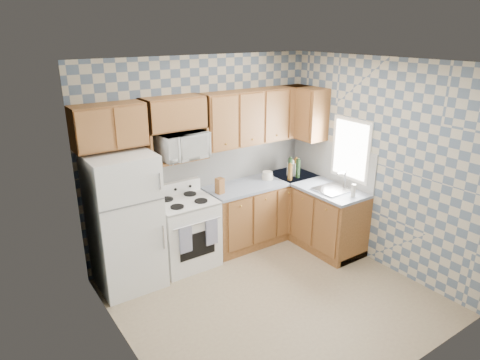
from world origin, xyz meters
The scene contains 30 objects.
floor centered at (0.00, 0.00, 0.00)m, with size 3.40×3.40×0.00m, color #836D54.
back_wall centered at (0.00, 1.60, 1.35)m, with size 3.40×0.02×2.70m, color slate.
right_wall centered at (1.70, 0.00, 1.35)m, with size 0.02×3.20×2.70m, color slate.
backsplash_back centered at (0.40, 1.59, 1.20)m, with size 2.60×0.01×0.56m, color silver.
backsplash_right centered at (1.69, 0.80, 1.20)m, with size 0.01×1.60×0.56m, color silver.
refrigerator centered at (-1.27, 1.25, 0.84)m, with size 0.75×0.70×1.68m, color white.
stove_body centered at (-0.47, 1.28, 0.45)m, with size 0.76×0.65×0.90m, color white.
cooktop centered at (-0.47, 1.28, 0.91)m, with size 0.76×0.65×0.03m, color silver.
backguard centered at (-0.47, 1.55, 1.00)m, with size 0.76×0.08×0.17m, color white.
dish_towel_left centered at (-0.64, 0.93, 0.55)m, with size 0.17×0.03×0.35m, color navy.
dish_towel_right centered at (-0.27, 0.93, 0.55)m, with size 0.17×0.03×0.35m, color navy.
base_cabinets_back centered at (0.82, 1.30, 0.44)m, with size 1.75×0.60×0.88m, color brown.
base_cabinets_right centered at (1.40, 0.80, 0.44)m, with size 0.60×1.60×0.88m, color brown.
countertop_back centered at (0.82, 1.30, 0.90)m, with size 1.77×0.63×0.04m, color slate.
countertop_right centered at (1.40, 0.80, 0.90)m, with size 0.63×1.60×0.04m, color slate.
upper_cabinets_back centered at (0.82, 1.44, 1.85)m, with size 1.75×0.33×0.74m, color brown.
upper_cabinets_fridge centered at (-1.29, 1.44, 1.97)m, with size 0.82×0.33×0.50m, color brown.
upper_cabinets_right centered at (1.53, 1.25, 1.85)m, with size 0.33×0.70×0.74m, color brown.
microwave_shelf centered at (-0.47, 1.44, 1.44)m, with size 0.80×0.33×0.03m, color brown.
microwave centered at (-0.40, 1.39, 1.62)m, with size 0.60×0.41×0.33m, color white.
sink centered at (1.40, 0.45, 0.93)m, with size 0.48×0.40×0.03m, color #B7B7BC.
window centered at (1.69, 0.45, 1.45)m, with size 0.02×0.66×0.86m, color white.
bottle_0 centered at (1.24, 1.17, 1.07)m, with size 0.07×0.07×0.30m, color black.
bottle_1 centered at (1.34, 1.11, 1.06)m, with size 0.07×0.07×0.28m, color black.
bottle_2 centered at (1.39, 1.21, 1.05)m, with size 0.07×0.07×0.26m, color brown.
bottle_3 centered at (1.17, 1.09, 1.04)m, with size 0.07×0.07×0.24m, color brown.
knife_block centered at (0.05, 1.23, 1.03)m, with size 0.10×0.10×0.21m, color brown.
electric_kettle centered at (1.34, 1.25, 1.02)m, with size 0.15×0.15×0.19m, color white.
food_containers centered at (0.93, 1.32, 0.98)m, with size 0.17×0.17×0.11m, color silver, non-canonical shape.
soap_bottle centered at (1.44, 0.13, 1.01)m, with size 0.06×0.06×0.17m, color silver.
Camera 1 is at (-2.76, -3.34, 3.03)m, focal length 32.00 mm.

